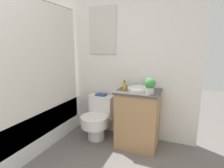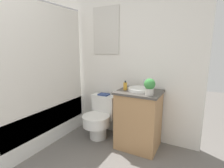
{
  "view_description": "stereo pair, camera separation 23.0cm",
  "coord_description": "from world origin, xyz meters",
  "px_view_note": "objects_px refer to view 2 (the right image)",
  "views": [
    {
      "loc": [
        1.28,
        -0.43,
        1.38
      ],
      "look_at": [
        0.44,
        1.66,
        0.91
      ],
      "focal_mm": 28.0,
      "sensor_mm": 36.0,
      "label": 1
    },
    {
      "loc": [
        1.49,
        -0.33,
        1.38
      ],
      "look_at": [
        0.44,
        1.66,
        0.91
      ],
      "focal_mm": 28.0,
      "sensor_mm": 36.0,
      "label": 2
    }
  ],
  "objects_px": {
    "soap_bottle": "(125,86)",
    "sink": "(140,89)",
    "potted_plant": "(150,86)",
    "book_on_tank": "(104,94)",
    "toilet": "(99,118)"
  },
  "relations": [
    {
      "from": "toilet",
      "to": "potted_plant",
      "type": "bearing_deg",
      "value": -8.45
    },
    {
      "from": "toilet",
      "to": "soap_bottle",
      "type": "relative_size",
      "value": 5.02
    },
    {
      "from": "soap_bottle",
      "to": "book_on_tank",
      "type": "xyz_separation_m",
      "value": [
        -0.44,
        0.16,
        -0.21
      ]
    },
    {
      "from": "sink",
      "to": "potted_plant",
      "type": "xyz_separation_m",
      "value": [
        0.17,
        -0.16,
        0.09
      ]
    },
    {
      "from": "potted_plant",
      "to": "sink",
      "type": "bearing_deg",
      "value": 138.05
    },
    {
      "from": "soap_bottle",
      "to": "toilet",
      "type": "bearing_deg",
      "value": 178.37
    },
    {
      "from": "toilet",
      "to": "book_on_tank",
      "type": "height_order",
      "value": "book_on_tank"
    },
    {
      "from": "soap_bottle",
      "to": "book_on_tank",
      "type": "distance_m",
      "value": 0.51
    },
    {
      "from": "soap_bottle",
      "to": "sink",
      "type": "bearing_deg",
      "value": 13.74
    },
    {
      "from": "sink",
      "to": "toilet",
      "type": "bearing_deg",
      "value": -176.78
    },
    {
      "from": "soap_bottle",
      "to": "potted_plant",
      "type": "height_order",
      "value": "potted_plant"
    },
    {
      "from": "potted_plant",
      "to": "book_on_tank",
      "type": "bearing_deg",
      "value": 161.84
    },
    {
      "from": "book_on_tank",
      "to": "sink",
      "type": "bearing_deg",
      "value": -9.77
    },
    {
      "from": "toilet",
      "to": "book_on_tank",
      "type": "relative_size",
      "value": 3.98
    },
    {
      "from": "book_on_tank",
      "to": "potted_plant",
      "type": "bearing_deg",
      "value": -18.16
    }
  ]
}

